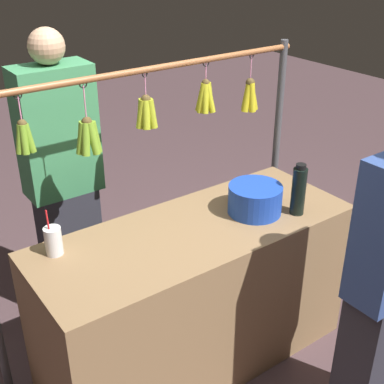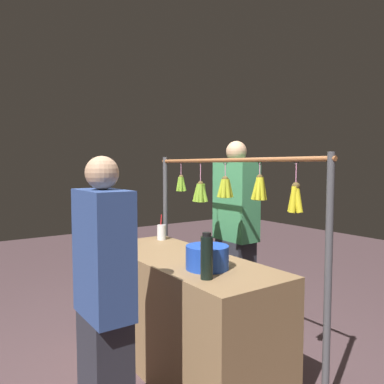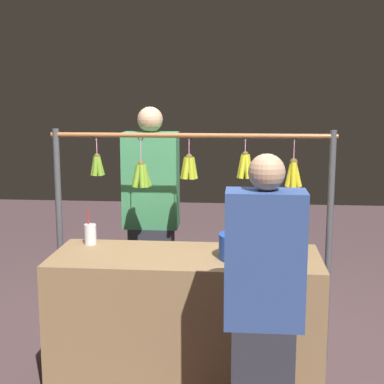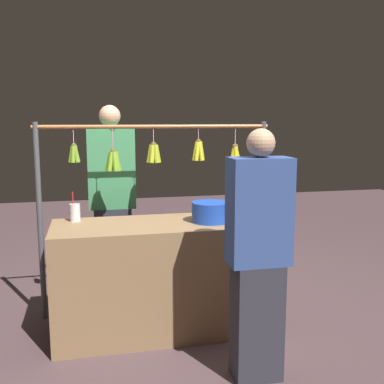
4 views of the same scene
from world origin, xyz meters
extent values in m
plane|color=#503A3E|center=(0.00, 0.00, 0.00)|extent=(12.00, 12.00, 0.00)
cube|color=olive|center=(0.00, 0.00, 0.42)|extent=(1.66, 0.64, 0.84)
cylinder|color=#4C4C51|center=(-0.93, -0.40, 0.80)|extent=(0.04, 0.04, 1.59)
cylinder|color=#4C4C51|center=(0.93, -0.40, 0.80)|extent=(0.04, 0.04, 1.59)
cylinder|color=#9E6038|center=(0.00, -0.40, 1.55)|extent=(1.92, 0.03, 0.03)
torus|color=black|center=(-0.68, -0.40, 1.53)|extent=(0.04, 0.01, 0.04)
cylinder|color=pink|center=(-0.68, -0.40, 1.45)|extent=(0.01, 0.01, 0.15)
sphere|color=brown|center=(-0.68, -0.40, 1.38)|extent=(0.05, 0.05, 0.05)
cylinder|color=gold|center=(-0.66, -0.40, 1.30)|extent=(0.07, 0.04, 0.17)
cylinder|color=gold|center=(-0.68, -0.38, 1.30)|extent=(0.04, 0.06, 0.17)
cylinder|color=gold|center=(-0.70, -0.40, 1.30)|extent=(0.08, 0.05, 0.17)
cylinder|color=gold|center=(-0.68, -0.42, 1.30)|extent=(0.04, 0.08, 0.17)
torus|color=black|center=(-0.36, -0.40, 1.53)|extent=(0.04, 0.01, 0.04)
cylinder|color=pink|center=(-0.36, -0.40, 1.48)|extent=(0.01, 0.01, 0.10)
sphere|color=brown|center=(-0.36, -0.40, 1.43)|extent=(0.04, 0.04, 0.04)
cylinder|color=gold|center=(-0.33, -0.40, 1.35)|extent=(0.06, 0.03, 0.16)
cylinder|color=gold|center=(-0.34, -0.38, 1.35)|extent=(0.06, 0.06, 0.17)
cylinder|color=gold|center=(-0.37, -0.38, 1.35)|extent=(0.05, 0.06, 0.17)
cylinder|color=gold|center=(-0.38, -0.40, 1.35)|extent=(0.06, 0.04, 0.16)
cylinder|color=gold|center=(-0.37, -0.43, 1.35)|extent=(0.05, 0.06, 0.17)
cylinder|color=gold|center=(-0.34, -0.42, 1.35)|extent=(0.05, 0.06, 0.17)
torus|color=black|center=(0.02, -0.40, 1.53)|extent=(0.04, 0.02, 0.04)
cylinder|color=pink|center=(0.02, -0.40, 1.47)|extent=(0.01, 0.01, 0.13)
sphere|color=brown|center=(0.02, -0.40, 1.40)|extent=(0.05, 0.05, 0.05)
cylinder|color=#A9B625|center=(0.05, -0.40, 1.33)|extent=(0.06, 0.04, 0.15)
cylinder|color=#A9B625|center=(0.03, -0.38, 1.33)|extent=(0.06, 0.07, 0.15)
cylinder|color=#A9B625|center=(0.00, -0.38, 1.33)|extent=(0.05, 0.06, 0.15)
cylinder|color=#A9B625|center=(-0.01, -0.40, 1.33)|extent=(0.06, 0.04, 0.15)
cylinder|color=#A9B625|center=(0.00, -0.43, 1.33)|extent=(0.05, 0.07, 0.15)
cylinder|color=#A9B625|center=(0.03, -0.43, 1.33)|extent=(0.05, 0.05, 0.15)
torus|color=black|center=(0.34, -0.40, 1.53)|extent=(0.04, 0.01, 0.04)
cylinder|color=pink|center=(0.34, -0.40, 1.44)|extent=(0.01, 0.01, 0.18)
sphere|color=brown|center=(0.34, -0.40, 1.35)|extent=(0.05, 0.05, 0.05)
cylinder|color=#76A52B|center=(0.38, -0.41, 1.27)|extent=(0.07, 0.04, 0.16)
cylinder|color=#76A52B|center=(0.37, -0.38, 1.27)|extent=(0.07, 0.07, 0.16)
cylinder|color=#76A52B|center=(0.33, -0.37, 1.27)|extent=(0.05, 0.07, 0.16)
cylinder|color=#76A52B|center=(0.32, -0.39, 1.27)|extent=(0.06, 0.05, 0.16)
cylinder|color=#76A52B|center=(0.31, -0.42, 1.27)|extent=(0.08, 0.05, 0.16)
cylinder|color=#76A52B|center=(0.34, -0.44, 1.27)|extent=(0.04, 0.06, 0.16)
cylinder|color=#76A52B|center=(0.37, -0.43, 1.27)|extent=(0.06, 0.06, 0.16)
torus|color=black|center=(0.65, -0.40, 1.53)|extent=(0.04, 0.01, 0.04)
cylinder|color=pink|center=(0.65, -0.40, 1.47)|extent=(0.01, 0.01, 0.13)
sphere|color=brown|center=(0.65, -0.40, 1.40)|extent=(0.04, 0.04, 0.04)
cylinder|color=#73A42B|center=(0.67, -0.40, 1.34)|extent=(0.06, 0.04, 0.14)
cylinder|color=#73A42B|center=(0.65, -0.38, 1.34)|extent=(0.04, 0.05, 0.14)
cylinder|color=#73A42B|center=(0.63, -0.39, 1.34)|extent=(0.05, 0.04, 0.14)
cylinder|color=#73A42B|center=(0.63, -0.41, 1.34)|extent=(0.06, 0.05, 0.14)
cylinder|color=#73A42B|center=(0.65, -0.42, 1.34)|extent=(0.04, 0.06, 0.14)
cylinder|color=black|center=(-0.52, 0.18, 0.97)|extent=(0.07, 0.07, 0.25)
cylinder|color=black|center=(-0.52, 0.18, 1.11)|extent=(0.05, 0.05, 0.02)
cylinder|color=blue|center=(-0.34, 0.05, 0.92)|extent=(0.28, 0.28, 0.15)
cylinder|color=silver|center=(0.65, -0.20, 0.91)|extent=(0.08, 0.08, 0.13)
cylinder|color=red|center=(0.66, -0.20, 0.96)|extent=(0.01, 0.02, 0.23)
cube|color=#2D2D38|center=(0.34, -0.81, 0.41)|extent=(0.33, 0.22, 0.82)
cube|color=#3F8C59|center=(0.34, -0.81, 1.18)|extent=(0.41, 0.22, 0.72)
sphere|color=tan|center=(0.34, -0.81, 1.64)|extent=(0.19, 0.19, 0.19)
cube|color=#334C8C|center=(-0.45, 0.79, 1.06)|extent=(0.37, 0.20, 0.65)
sphere|color=tan|center=(-0.45, 0.79, 1.47)|extent=(0.17, 0.17, 0.17)
camera|label=1|loc=(1.30, 1.77, 2.17)|focal=48.56mm
camera|label=2|loc=(-2.26, 1.50, 1.51)|focal=35.44mm
camera|label=3|loc=(-0.34, 3.33, 1.82)|focal=52.65mm
camera|label=4|loc=(0.53, 3.35, 1.62)|focal=43.33mm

